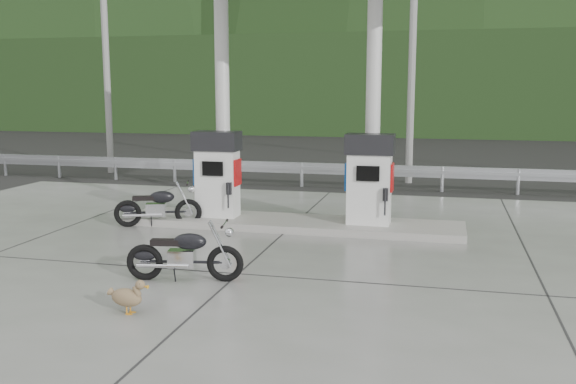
% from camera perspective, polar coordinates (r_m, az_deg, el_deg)
% --- Properties ---
extents(ground, '(160.00, 160.00, 0.00)m').
position_cam_1_polar(ground, '(10.96, -2.78, -5.93)').
color(ground, black).
rests_on(ground, ground).
extents(forecourt_apron, '(18.00, 14.00, 0.02)m').
position_cam_1_polar(forecourt_apron, '(10.96, -2.78, -5.88)').
color(forecourt_apron, slate).
rests_on(forecourt_apron, ground).
extents(pump_island, '(7.00, 1.40, 0.15)m').
position_cam_1_polar(pump_island, '(13.29, 0.28, -2.79)').
color(pump_island, gray).
rests_on(pump_island, forecourt_apron).
extents(gas_pump_left, '(0.95, 0.55, 1.80)m').
position_cam_1_polar(gas_pump_left, '(13.58, -6.30, 1.59)').
color(gas_pump_left, white).
rests_on(gas_pump_left, pump_island).
extents(gas_pump_right, '(0.95, 0.55, 1.80)m').
position_cam_1_polar(gas_pump_right, '(12.84, 7.25, 1.14)').
color(gas_pump_right, white).
rests_on(gas_pump_right, pump_island).
extents(canopy_column_left, '(0.30, 0.30, 5.00)m').
position_cam_1_polar(canopy_column_left, '(13.83, -5.85, 8.39)').
color(canopy_column_left, silver).
rests_on(canopy_column_left, pump_island).
extents(canopy_column_right, '(0.30, 0.30, 5.00)m').
position_cam_1_polar(canopy_column_right, '(13.11, 7.59, 8.31)').
color(canopy_column_right, silver).
rests_on(canopy_column_right, pump_island).
extents(guardrail, '(26.00, 0.16, 1.42)m').
position_cam_1_polar(guardrail, '(18.51, 4.26, 2.55)').
color(guardrail, '#A2A5AA').
rests_on(guardrail, ground).
extents(road, '(60.00, 7.00, 0.01)m').
position_cam_1_polar(road, '(22.03, 5.75, 1.75)').
color(road, black).
rests_on(road, ground).
extents(utility_pole_a, '(0.22, 0.22, 8.00)m').
position_cam_1_polar(utility_pole_a, '(22.55, -15.89, 11.80)').
color(utility_pole_a, gray).
rests_on(utility_pole_a, ground).
extents(utility_pole_b, '(0.22, 0.22, 8.00)m').
position_cam_1_polar(utility_pole_b, '(19.69, 11.01, 12.40)').
color(utility_pole_b, gray).
rests_on(utility_pole_b, ground).
extents(tree_band, '(80.00, 6.00, 6.00)m').
position_cam_1_polar(tree_band, '(40.25, 9.57, 9.34)').
color(tree_band, black).
rests_on(tree_band, ground).
extents(forested_hills, '(100.00, 40.00, 140.00)m').
position_cam_1_polar(forested_hills, '(70.26, 11.35, 6.77)').
color(forested_hills, black).
rests_on(forested_hills, ground).
extents(motorcycle_left, '(1.76, 1.08, 0.80)m').
position_cam_1_polar(motorcycle_left, '(13.57, -11.48, -1.33)').
color(motorcycle_left, black).
rests_on(motorcycle_left, forecourt_apron).
extents(motorcycle_right, '(1.71, 0.80, 0.78)m').
position_cam_1_polar(motorcycle_right, '(9.70, -9.18, -5.55)').
color(motorcycle_right, black).
rests_on(motorcycle_right, forecourt_apron).
extents(duck, '(0.56, 0.24, 0.39)m').
position_cam_1_polar(duck, '(8.55, -14.15, -9.11)').
color(duck, brown).
rests_on(duck, forecourt_apron).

